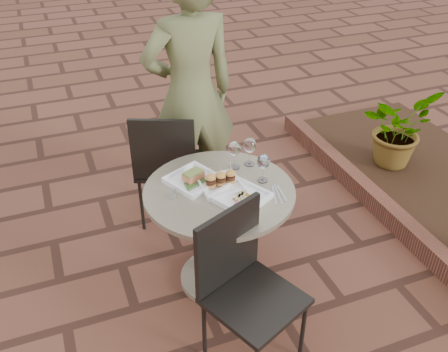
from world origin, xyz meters
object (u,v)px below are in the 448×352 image
object	(u,v)px
cafe_table	(219,222)
plate_salmon	(193,179)
chair_near	(242,278)
plate_sliders	(221,182)
diner	(190,95)
chair_far	(166,161)
plate_tuna	(241,197)

from	to	relation	value
cafe_table	plate_salmon	world-z (taller)	plate_salmon
chair_near	plate_sliders	world-z (taller)	chair_near
cafe_table	plate_sliders	distance (m)	0.28
chair_near	plate_salmon	distance (m)	0.71
diner	plate_sliders	distance (m)	0.88
cafe_table	chair_far	bearing A→B (deg)	100.88
cafe_table	plate_salmon	xyz separation A→B (m)	(-0.12, 0.13, 0.27)
cafe_table	plate_tuna	distance (m)	0.31
plate_tuna	chair_near	bearing A→B (deg)	-111.35
chair_far	diner	world-z (taller)	diner
cafe_table	chair_near	xyz separation A→B (m)	(-0.08, -0.55, 0.07)
plate_salmon	plate_tuna	bearing A→B (deg)	-52.74
plate_sliders	plate_tuna	distance (m)	0.17
cafe_table	chair_near	size ratio (longest dim) A/B	0.97
cafe_table	plate_salmon	distance (m)	0.32
chair_near	diner	bearing A→B (deg)	58.81
cafe_table	plate_tuna	size ratio (longest dim) A/B	2.47
plate_tuna	plate_salmon	bearing A→B (deg)	127.26
chair_far	plate_salmon	distance (m)	0.62
chair_far	chair_near	world-z (taller)	same
cafe_table	plate_sliders	xyz separation A→B (m)	(0.02, 0.03, 0.28)
cafe_table	chair_far	xyz separation A→B (m)	(-0.14, 0.71, 0.07)
chair_far	plate_tuna	bearing A→B (deg)	127.91
plate_tuna	cafe_table	bearing A→B (deg)	121.96
cafe_table	diner	distance (m)	1.00
plate_salmon	plate_sliders	world-z (taller)	plate_sliders
cafe_table	chair_near	bearing A→B (deg)	-98.25
chair_far	plate_salmon	world-z (taller)	chair_far
diner	plate_salmon	size ratio (longest dim) A/B	5.23
plate_salmon	plate_tuna	distance (m)	0.33
cafe_table	diner	world-z (taller)	diner
plate_salmon	plate_tuna	size ratio (longest dim) A/B	0.99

